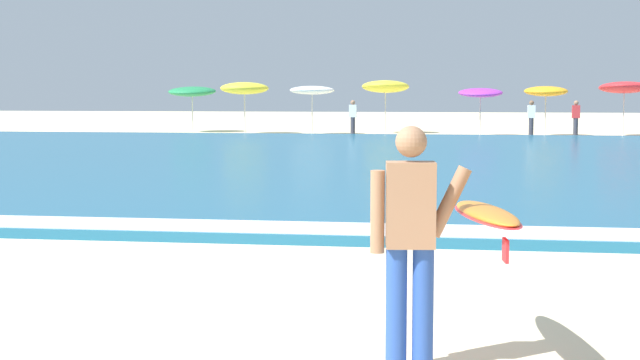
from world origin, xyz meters
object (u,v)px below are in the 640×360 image
(beach_umbrella_2, at_px, (312,90))
(beach_umbrella_5, at_px, (546,91))
(beachgoer_near_row_left, at_px, (531,118))
(beachgoer_near_row_mid, at_px, (576,118))
(beach_umbrella_1, at_px, (245,88))
(beachgoer_near_row_right, at_px, (353,117))
(beach_umbrella_3, at_px, (386,87))
(beach_umbrella_6, at_px, (624,88))
(surfer_with_board, at_px, (444,227))
(beach_umbrella_4, at_px, (480,93))
(beach_umbrella_0, at_px, (192,92))

(beach_umbrella_2, xyz_separation_m, beach_umbrella_5, (10.36, 0.12, -0.04))
(beachgoer_near_row_left, relative_size, beachgoer_near_row_mid, 1.00)
(beach_umbrella_2, xyz_separation_m, beachgoer_near_row_mid, (11.46, -1.48, -1.16))
(beach_umbrella_1, xyz_separation_m, beachgoer_near_row_right, (5.19, -1.62, -1.26))
(beach_umbrella_2, relative_size, beach_umbrella_3, 0.87)
(beach_umbrella_1, relative_size, beach_umbrella_5, 1.07)
(beach_umbrella_3, height_order, beach_umbrella_6, beach_umbrella_3)
(beach_umbrella_1, height_order, beach_umbrella_5, beach_umbrella_1)
(surfer_with_board, bearing_deg, beach_umbrella_5, 83.39)
(beach_umbrella_4, relative_size, beachgoer_near_row_right, 1.38)
(beach_umbrella_6, bearing_deg, beach_umbrella_2, -178.83)
(surfer_with_board, bearing_deg, beachgoer_near_row_left, 84.31)
(surfer_with_board, distance_m, beach_umbrella_1, 36.39)
(beach_umbrella_0, relative_size, beach_umbrella_1, 0.97)
(beachgoer_near_row_left, bearing_deg, beach_umbrella_1, 172.26)
(surfer_with_board, relative_size, beach_umbrella_1, 0.97)
(beach_umbrella_5, height_order, beach_umbrella_6, beach_umbrella_6)
(beach_umbrella_5, bearing_deg, beachgoer_near_row_left, -113.57)
(beach_umbrella_3, height_order, beachgoer_near_row_left, beach_umbrella_3)
(beach_umbrella_4, height_order, beachgoer_near_row_left, beach_umbrella_4)
(beach_umbrella_1, relative_size, beachgoer_near_row_mid, 1.51)
(beach_umbrella_4, relative_size, beachgoer_near_row_mid, 1.38)
(beach_umbrella_2, bearing_deg, beach_umbrella_0, 163.03)
(surfer_with_board, height_order, beach_umbrella_3, beach_umbrella_3)
(beach_umbrella_2, height_order, beach_umbrella_6, beach_umbrella_6)
(beach_umbrella_0, height_order, beach_umbrella_3, beach_umbrella_3)
(beachgoer_near_row_right, bearing_deg, beach_umbrella_4, 10.43)
(beach_umbrella_0, bearing_deg, beachgoer_near_row_mid, -10.79)
(beachgoer_near_row_right, bearing_deg, beach_umbrella_1, 162.64)
(beach_umbrella_0, distance_m, beach_umbrella_4, 13.87)
(beach_umbrella_4, distance_m, beach_umbrella_6, 6.24)
(beach_umbrella_1, bearing_deg, beach_umbrella_5, -0.18)
(beach_umbrella_1, height_order, beachgoer_near_row_mid, beach_umbrella_1)
(beachgoer_near_row_mid, bearing_deg, beach_umbrella_0, 169.21)
(beach_umbrella_6, xyz_separation_m, beachgoer_near_row_right, (-11.69, -1.74, -1.28))
(beach_umbrella_1, distance_m, beachgoer_near_row_right, 5.58)
(surfer_with_board, bearing_deg, beach_umbrella_2, 100.21)
(beach_umbrella_1, distance_m, beach_umbrella_3, 6.58)
(beach_umbrella_0, relative_size, beach_umbrella_4, 1.06)
(beach_umbrella_1, distance_m, beach_umbrella_6, 16.88)
(beach_umbrella_6, height_order, beachgoer_near_row_mid, beach_umbrella_6)
(surfer_with_board, distance_m, beach_umbrella_0, 38.89)
(beach_umbrella_2, bearing_deg, beachgoer_near_row_left, -9.31)
(beach_umbrella_4, bearing_deg, beach_umbrella_1, 176.73)
(surfer_with_board, relative_size, beachgoer_near_row_mid, 1.47)
(beach_umbrella_1, distance_m, beachgoer_near_row_mid, 14.78)
(beach_umbrella_3, relative_size, beachgoer_near_row_mid, 1.61)
(beach_umbrella_2, distance_m, beach_umbrella_3, 3.69)
(beach_umbrella_6, bearing_deg, beach_umbrella_4, -173.29)
(beach_umbrella_0, height_order, beach_umbrella_2, beach_umbrella_0)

